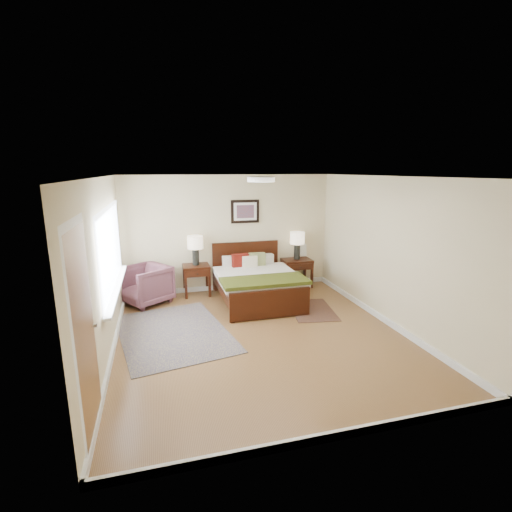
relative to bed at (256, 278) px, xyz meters
name	(u,v)px	position (x,y,z in m)	size (l,w,h in m)	color
floor	(260,335)	(-0.35, -1.55, -0.48)	(5.00, 5.00, 0.00)	brown
back_wall	(229,233)	(-0.35, 0.95, 0.77)	(4.50, 0.04, 2.50)	beige
front_wall	(336,323)	(-0.35, -4.05, 0.77)	(4.50, 0.04, 2.50)	beige
left_wall	(104,270)	(-2.60, -1.55, 0.77)	(0.04, 5.00, 2.50)	beige
right_wall	(389,252)	(1.90, -1.55, 0.77)	(0.04, 5.00, 2.50)	beige
ceiling	(261,177)	(-0.35, -1.55, 2.02)	(4.50, 5.00, 0.02)	white
window	(113,250)	(-2.54, -0.85, 0.90)	(0.11, 2.72, 1.32)	silver
door	(85,335)	(-2.58, -3.30, 0.59)	(0.06, 1.00, 2.18)	silver
ceil_fixture	(261,179)	(-0.35, -1.55, 1.99)	(0.44, 0.44, 0.08)	white
bed	(256,278)	(0.00, 0.00, 0.00)	(1.60, 1.92, 1.04)	#321607
wall_art	(245,211)	(0.00, 0.92, 1.24)	(0.62, 0.05, 0.50)	black
nightstand_left	(196,271)	(-1.11, 0.69, 0.05)	(0.55, 0.49, 0.65)	#321607
nightstand_right	(297,270)	(1.14, 0.70, -0.09)	(0.64, 0.48, 0.63)	#321607
lamp_left	(195,245)	(-1.11, 0.72, 0.59)	(0.32, 0.32, 0.61)	black
lamp_right	(297,241)	(1.14, 0.72, 0.58)	(0.32, 0.32, 0.61)	black
armchair	(145,285)	(-2.15, 0.45, -0.10)	(0.82, 0.84, 0.77)	brown
rug_persian	(174,332)	(-1.70, -1.10, -0.47)	(1.63, 2.30, 0.01)	#0D0C40
rug_navy	(312,310)	(0.89, -0.76, -0.47)	(0.77, 1.16, 0.01)	black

